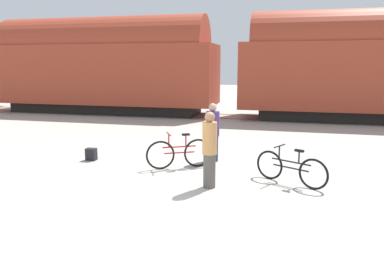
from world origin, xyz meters
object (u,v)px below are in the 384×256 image
Objects in this scene: person_in_tan at (210,150)px; freight_train at (228,64)px; backpack at (91,154)px; bicycle_black at (291,168)px; bicycle_maroon at (179,153)px; person_in_purple at (212,133)px.

freight_train is at bearing -22.89° from person_in_tan.
bicycle_black is at bearing -8.74° from backpack.
backpack is (-2.61, 0.17, -0.22)m from bicycle_maroon.
freight_train is 34.14× the size of bicycle_maroon.
person_in_tan is (-1.72, -0.65, 0.48)m from bicycle_black.
bicycle_black is 5.45m from backpack.
bicycle_maroon reaches higher than bicycle_black.
freight_train is 31.71× the size of person_in_tan.
backpack is at bearing 38.61° from person_in_tan.
bicycle_maroon is 1.21m from person_in_purple.
freight_train is 32.86× the size of person_in_purple.
backpack is (-5.38, 0.83, -0.19)m from bicycle_black.
freight_train is 155.78× the size of backpack.
bicycle_black is 1.90m from person_in_tan.
person_in_tan is at bearing -83.55° from freight_train.
freight_train is at bearing 105.97° from bicycle_black.
freight_train reaches higher than bicycle_black.
bicycle_maroon is at bearing 166.58° from bicycle_black.
bicycle_maroon is (0.20, -9.71, -2.26)m from freight_train.
freight_train is 11.03m from bicycle_black.
freight_train is 11.24m from person_in_tan.
bicycle_black is 0.97× the size of person_in_purple.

